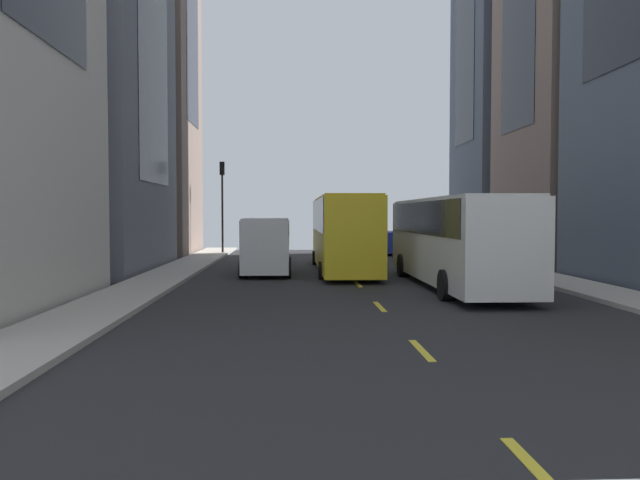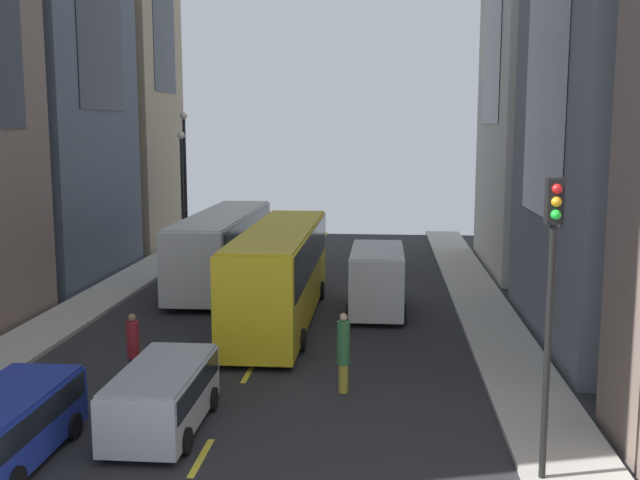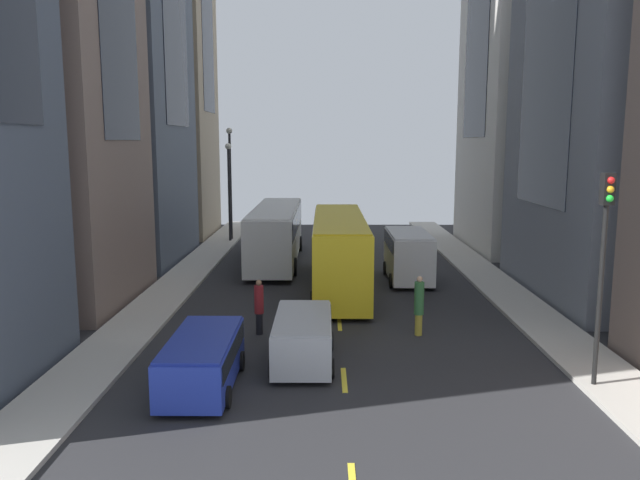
{
  "view_description": "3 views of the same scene",
  "coord_description": "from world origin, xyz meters",
  "views": [
    {
      "loc": [
        2.63,
        27.46,
        2.75
      ],
      "look_at": [
        1.52,
        3.35,
        1.77
      ],
      "focal_mm": 35.17,
      "sensor_mm": 36.0,
      "label": 1
    },
    {
      "loc": [
        4.0,
        -30.68,
        7.31
      ],
      "look_at": [
        1.01,
        4.43,
        2.06
      ],
      "focal_mm": 42.39,
      "sensor_mm": 36.0,
      "label": 2
    },
    {
      "loc": [
        -0.61,
        -33.12,
        7.19
      ],
      "look_at": [
        -0.86,
        2.31,
        1.61
      ],
      "focal_mm": 34.96,
      "sensor_mm": 36.0,
      "label": 3
    }
  ],
  "objects": [
    {
      "name": "sidewalk_west",
      "position": [
        -8.07,
        0.0,
        0.07
      ],
      "size": [
        2.28,
        44.0,
        0.15
      ],
      "primitive_type": "cube",
      "color": "#B2ADA3",
      "rests_on": "ground"
    },
    {
      "name": "streetlamp_far",
      "position": [
        -7.43,
        12.0,
        5.0
      ],
      "size": [
        0.44,
        0.44,
        8.05
      ],
      "color": "black",
      "rests_on": "ground"
    },
    {
      "name": "lane_stripe_3",
      "position": [
        0.0,
        -3.0,
        0.01
      ],
      "size": [
        0.16,
        2.0,
        0.01
      ],
      "primitive_type": "cube",
      "color": "yellow",
      "rests_on": "ground"
    },
    {
      "name": "lane_stripe_7",
      "position": [
        0.0,
        21.0,
        0.01
      ],
      "size": [
        0.16,
        2.0,
        0.01
      ],
      "primitive_type": "cube",
      "color": "yellow",
      "rests_on": "ground"
    },
    {
      "name": "lane_stripe_6",
      "position": [
        0.0,
        15.0,
        0.01
      ],
      "size": [
        0.16,
        2.0,
        0.01
      ],
      "primitive_type": "cube",
      "color": "yellow",
      "rests_on": "ground"
    },
    {
      "name": "sidewalk_east",
      "position": [
        8.07,
        0.0,
        0.07
      ],
      "size": [
        2.28,
        44.0,
        0.15
      ],
      "primitive_type": "cube",
      "color": "#B2ADA3",
      "rests_on": "ground"
    },
    {
      "name": "building_east_1",
      "position": [
        12.94,
        -4.11,
        9.57
      ],
      "size": [
        7.14,
        11.8,
        19.14
      ],
      "color": "slate",
      "rests_on": "ground"
    },
    {
      "name": "streetcar_yellow",
      "position": [
        0.13,
        -2.85,
        2.12
      ],
      "size": [
        2.7,
        12.45,
        3.59
      ],
      "color": "yellow",
      "rests_on": "ground"
    },
    {
      "name": "city_bus_white",
      "position": [
        -3.52,
        3.9,
        2.01
      ],
      "size": [
        2.81,
        12.54,
        3.35
      ],
      "color": "silver",
      "rests_on": "ground"
    },
    {
      "name": "lane_stripe_4",
      "position": [
        0.0,
        3.0,
        0.01
      ],
      "size": [
        0.16,
        2.0,
        0.01
      ],
      "primitive_type": "cube",
      "color": "yellow",
      "rests_on": "ground"
    },
    {
      "name": "delivery_van_white",
      "position": [
        3.76,
        -1.18,
        1.51
      ],
      "size": [
        2.25,
        5.08,
        2.58
      ],
      "color": "white",
      "rests_on": "ground"
    },
    {
      "name": "traffic_light_near_corner",
      "position": [
        7.33,
        -15.65,
        4.43
      ],
      "size": [
        0.32,
        0.44,
        6.19
      ],
      "color": "black",
      "rests_on": "ground"
    },
    {
      "name": "car_blue_0",
      "position": [
        -4.19,
        -15.63,
        0.93
      ],
      "size": [
        2.05,
        4.61,
        1.57
      ],
      "color": "#2338AD",
      "rests_on": "ground"
    },
    {
      "name": "car_silver_1",
      "position": [
        -1.31,
        -13.49,
        0.93
      ],
      "size": [
        2.02,
        4.34,
        1.58
      ],
      "color": "#B7BABF",
      "rests_on": "ground"
    },
    {
      "name": "pedestrian_walking_far",
      "position": [
        2.93,
        -10.5,
        1.2
      ],
      "size": [
        0.36,
        0.36,
        2.27
      ],
      "rotation": [
        0.0,
        0.0,
        3.37
      ],
      "color": "gold",
      "rests_on": "ground"
    },
    {
      "name": "streetlamp_near",
      "position": [
        -7.43,
        11.32,
        4.42
      ],
      "size": [
        0.44,
        0.44,
        6.96
      ],
      "color": "black",
      "rests_on": "ground"
    },
    {
      "name": "lane_stripe_1",
      "position": [
        0.0,
        -15.0,
        0.01
      ],
      "size": [
        0.16,
        2.0,
        0.01
      ],
      "primitive_type": "cube",
      "color": "yellow",
      "rests_on": "ground"
    },
    {
      "name": "lane_stripe_5",
      "position": [
        0.0,
        9.0,
        0.01
      ],
      "size": [
        0.16,
        2.0,
        0.01
      ],
      "primitive_type": "cube",
      "color": "yellow",
      "rests_on": "ground"
    },
    {
      "name": "pedestrian_crossing_near",
      "position": [
        -3.07,
        -10.43,
        1.12
      ],
      "size": [
        0.35,
        0.35,
        2.11
      ],
      "rotation": [
        0.0,
        0.0,
        0.67
      ],
      "color": "black",
      "rests_on": "ground"
    },
    {
      "name": "ground_plane",
      "position": [
        0.0,
        0.0,
        0.0
      ],
      "size": [
        42.42,
        42.42,
        0.0
      ],
      "primitive_type": "plane",
      "color": "#28282B"
    },
    {
      "name": "lane_stripe_2",
      "position": [
        0.0,
        -9.0,
        0.01
      ],
      "size": [
        0.16,
        2.0,
        0.01
      ],
      "primitive_type": "cube",
      "color": "yellow",
      "rests_on": "ground"
    }
  ]
}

